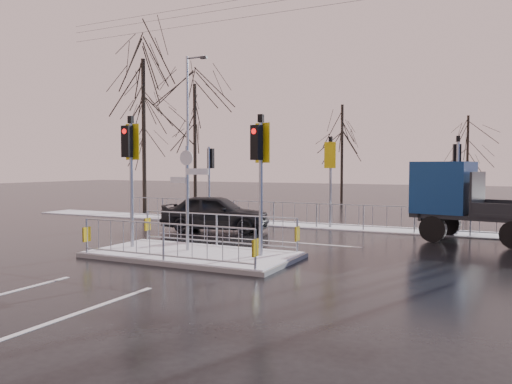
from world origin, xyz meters
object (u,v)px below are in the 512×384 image
at_px(street_lamp_left, 189,130).
at_px(traffic_island, 192,244).
at_px(flatbed_truck, 469,199).
at_px(car_far_lane, 216,213).

bearing_deg(street_lamp_left, traffic_island, -55.93).
bearing_deg(flatbed_truck, street_lamp_left, 168.94).
bearing_deg(car_far_lane, street_lamp_left, 30.82).
bearing_deg(car_far_lane, traffic_island, -169.41).
xyz_separation_m(flatbed_truck, street_lamp_left, (-13.42, 2.62, 3.01)).
bearing_deg(traffic_island, flatbed_truck, 44.43).
height_order(car_far_lane, flatbed_truck, flatbed_truck).
relative_size(traffic_island, flatbed_truck, 0.96).
distance_m(traffic_island, street_lamp_left, 12.17).
relative_size(traffic_island, car_far_lane, 1.38).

